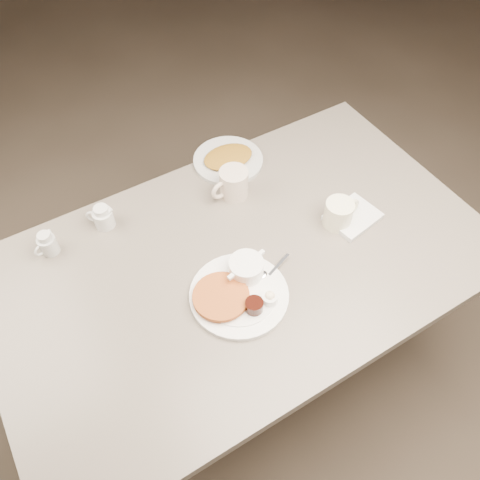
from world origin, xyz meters
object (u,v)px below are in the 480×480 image
diner_table (243,289)px  creamer_left (47,244)px  coffee_mug_near (339,213)px  coffee_mug_far (233,184)px  main_plate (238,289)px  creamer_right (103,217)px  hash_plate (228,159)px

diner_table → creamer_left: size_ratio=18.75×
creamer_left → coffee_mug_near: bearing=-23.7°
coffee_mug_near → creamer_left: 0.90m
diner_table → coffee_mug_far: coffee_mug_far is taller
coffee_mug_far → main_plate: bearing=-118.3°
creamer_right → main_plate: bearing=-62.2°
diner_table → coffee_mug_near: bearing=-5.7°
coffee_mug_far → creamer_right: size_ratio=1.68×
hash_plate → diner_table: bearing=-114.0°
coffee_mug_far → creamer_left: bearing=172.3°
main_plate → coffee_mug_far: coffee_mug_far is taller
main_plate → hash_plate: 0.55m
coffee_mug_far → hash_plate: (0.06, 0.14, -0.04)m
hash_plate → coffee_mug_near: bearing=-69.6°
coffee_mug_far → diner_table: bearing=-113.9°
main_plate → creamer_right: creamer_right is taller
main_plate → creamer_left: bearing=134.2°
main_plate → creamer_right: size_ratio=4.41×
diner_table → hash_plate: 0.46m
creamer_left → creamer_right: bearing=4.4°
creamer_left → creamer_right: same height
diner_table → creamer_right: 0.50m
main_plate → diner_table: bearing=51.9°
creamer_right → hash_plate: size_ratio=0.32×
main_plate → hash_plate: (0.25, 0.49, -0.01)m
coffee_mug_far → creamer_left: (-0.60, 0.08, -0.01)m
diner_table → creamer_right: (-0.31, 0.34, 0.21)m
coffee_mug_far → creamer_right: coffee_mug_far is taller
coffee_mug_near → creamer_right: size_ratio=1.53×
coffee_mug_far → creamer_left: coffee_mug_far is taller
coffee_mug_far → coffee_mug_near: bearing=-51.6°
coffee_mug_near → creamer_right: 0.74m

